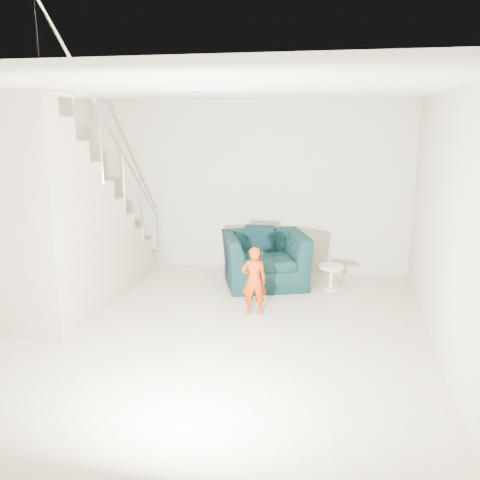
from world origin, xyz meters
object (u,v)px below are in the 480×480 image
armchair (265,259)px  staircase (65,236)px  side_table (331,273)px  toddler (254,280)px

armchair → staircase: 2.82m
armchair → staircase: bearing=-168.8°
armchair → side_table: (0.98, -0.04, -0.15)m
armchair → side_table: bearing=-22.1°
side_table → staircase: 3.69m
side_table → armchair: bearing=177.9°
staircase → armchair: bearing=31.2°
armchair → staircase: size_ratio=0.33×
staircase → toddler: bearing=5.8°
toddler → staircase: 2.48m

